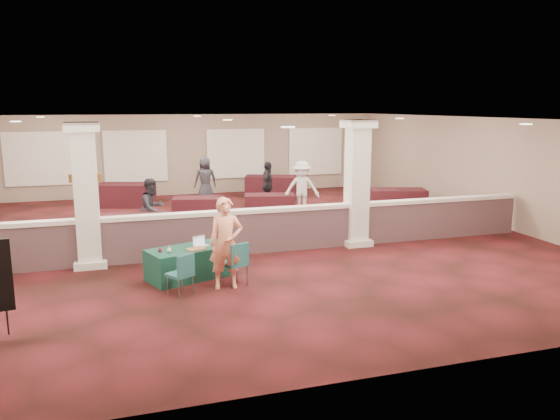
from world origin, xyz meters
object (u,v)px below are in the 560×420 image
object	(u,v)px
woman	(226,243)
far_table_back_center	(198,207)
far_table_front_right	(398,200)
attendee_b	(302,188)
far_table_back_left	(126,195)
far_table_front_left	(133,230)
conf_chair_main	(237,260)
attendee_c	(268,185)
attendee_a	(152,208)
near_table	(189,263)
far_table_back_right	(271,186)
far_table_front_center	(270,204)
attendee_d	(205,180)
conf_chair_side	(182,271)

from	to	relation	value
woman	far_table_back_center	world-z (taller)	woman
far_table_front_right	attendee_b	size ratio (longest dim) A/B	1.04
far_table_back_left	far_table_back_center	world-z (taller)	far_table_back_left
far_table_back_center	far_table_front_left	bearing A→B (deg)	-126.74
conf_chair_main	woman	size ratio (longest dim) A/B	0.49
far_table_back_center	attendee_c	distance (m)	2.69
attendee_a	near_table	bearing A→B (deg)	-124.93
far_table_back_center	near_table	bearing A→B (deg)	-100.64
far_table_front_left	attendee_a	size ratio (longest dim) A/B	1.16
far_table_front_right	attendee_a	world-z (taller)	attendee_a
far_table_back_right	attendee_b	distance (m)	3.88
near_table	far_table_back_center	distance (m)	6.31
woman	far_table_front_center	world-z (taller)	woman
far_table_back_left	attendee_d	world-z (taller)	attendee_d
near_table	attendee_a	distance (m)	3.95
far_table_front_right	attendee_c	size ratio (longest dim) A/B	1.12
woman	far_table_back_left	size ratio (longest dim) A/B	0.91
far_table_back_left	attendee_a	bearing A→B (deg)	-83.70
far_table_back_right	attendee_a	xyz separation A→B (m)	(-5.01, -5.61, 0.41)
far_table_front_left	attendee_a	world-z (taller)	attendee_a
near_table	attendee_a	xyz separation A→B (m)	(-0.44, 3.89, 0.49)
far_table_back_left	attendee_d	xyz separation A→B (m)	(2.87, -0.06, 0.44)
near_table	attendee_c	distance (m)	7.89
conf_chair_side	far_table_back_right	xyz separation A→B (m)	(4.85, 10.56, -0.08)
near_table	woman	distance (m)	1.20
attendee_a	far_table_front_center	bearing A→B (deg)	-13.18
far_table_back_right	far_table_front_right	bearing A→B (deg)	-52.09
near_table	far_table_back_left	distance (m)	9.05
far_table_back_left	attendee_a	world-z (taller)	attendee_a
woman	far_table_front_center	size ratio (longest dim) A/B	1.10
attendee_a	attendee_d	world-z (taller)	attendee_d
conf_chair_main	attendee_b	size ratio (longest dim) A/B	0.50
woman	near_table	bearing A→B (deg)	130.87
attendee_a	attendee_d	size ratio (longest dim) A/B	0.96
far_table_back_left	attendee_b	bearing A→B (deg)	-31.34
near_table	woman	size ratio (longest dim) A/B	0.93
near_table	conf_chair_main	distance (m)	1.15
far_table_back_left	attendee_a	size ratio (longest dim) A/B	1.23
far_table_front_center	far_table_back_right	distance (m)	3.66
near_table	far_table_back_right	world-z (taller)	far_table_back_right
far_table_back_left	attendee_b	distance (m)	6.46
far_table_front_left	far_table_back_center	xyz separation A→B (m)	(2.16, 2.90, -0.06)
attendee_c	conf_chair_main	bearing A→B (deg)	-173.22
conf_chair_main	far_table_back_left	bearing A→B (deg)	79.56
attendee_c	attendee_d	distance (m)	2.71
far_table_front_left	attendee_d	bearing A→B (deg)	63.02
near_table	conf_chair_main	size ratio (longest dim) A/B	1.90
attendee_c	far_table_back_left	bearing A→B (deg)	93.59
conf_chair_side	attendee_a	world-z (taller)	attendee_a
far_table_back_center	attendee_c	xyz separation A→B (m)	(2.54, 0.75, 0.50)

